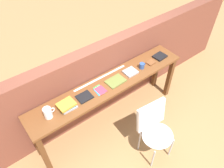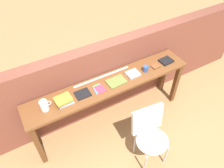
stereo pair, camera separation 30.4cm
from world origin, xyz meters
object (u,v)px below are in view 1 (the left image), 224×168
object	(u,v)px
chair_white_moulded	(155,128)
book_open_centre	(116,81)
magazine_cycling	(84,97)
book_repair_rightmost	(160,56)
book_stack_leftmost	(67,106)
mug	(142,66)
pitcher_white	(48,113)
leather_journal_brown	(151,63)
pamphlet_pile_colourful	(100,90)

from	to	relation	value
chair_white_moulded	book_open_centre	distance (m)	0.85
magazine_cycling	book_repair_rightmost	xyz separation A→B (m)	(1.43, -0.00, 0.01)
book_stack_leftmost	mug	bearing A→B (deg)	-0.46
chair_white_moulded	magazine_cycling	size ratio (longest dim) A/B	4.46
mug	book_stack_leftmost	bearing A→B (deg)	179.54
pitcher_white	leather_journal_brown	world-z (taller)	pitcher_white
pamphlet_pile_colourful	leather_journal_brown	world-z (taller)	leather_journal_brown
mug	leather_journal_brown	world-z (taller)	mug
pitcher_white	book_stack_leftmost	bearing A→B (deg)	-2.76
chair_white_moulded	book_repair_rightmost	size ratio (longest dim) A/B	4.46
pitcher_white	chair_white_moulded	bearing A→B (deg)	-34.97
book_repair_rightmost	mug	bearing A→B (deg)	178.98
pitcher_white	book_open_centre	bearing A→B (deg)	-0.59
pitcher_white	leather_journal_brown	xyz separation A→B (m)	(1.72, -0.02, -0.07)
magazine_cycling	book_open_centre	bearing A→B (deg)	-1.42
book_stack_leftmost	leather_journal_brown	xyz separation A→B (m)	(1.47, -0.01, -0.03)
magazine_cycling	mug	distance (m)	1.01
mug	leather_journal_brown	bearing A→B (deg)	-0.71
mug	book_repair_rightmost	size ratio (longest dim) A/B	0.55
magazine_cycling	leather_journal_brown	size ratio (longest dim) A/B	1.54
pamphlet_pile_colourful	mug	bearing A→B (deg)	-0.06
chair_white_moulded	mug	xyz separation A→B (m)	(0.41, 0.76, 0.40)
book_stack_leftmost	mug	world-z (taller)	mug
book_open_centre	book_repair_rightmost	size ratio (longest dim) A/B	1.36
book_repair_rightmost	chair_white_moulded	bearing A→B (deg)	-140.67
leather_journal_brown	book_repair_rightmost	world-z (taller)	book_repair_rightmost
pitcher_white	leather_journal_brown	bearing A→B (deg)	-0.82
pitcher_white	magazine_cycling	distance (m)	0.52
chair_white_moulded	book_repair_rightmost	world-z (taller)	book_repair_rightmost
leather_journal_brown	book_repair_rightmost	size ratio (longest dim) A/B	0.65
book_open_centre	magazine_cycling	bearing A→B (deg)	176.26
pamphlet_pile_colourful	book_repair_rightmost	size ratio (longest dim) A/B	0.93
pitcher_white	pamphlet_pile_colourful	world-z (taller)	pitcher_white
book_stack_leftmost	pamphlet_pile_colourful	bearing A→B (deg)	-1.08
book_stack_leftmost	book_open_centre	world-z (taller)	book_stack_leftmost
book_stack_leftmost	book_repair_rightmost	bearing A→B (deg)	0.35
pitcher_white	mug	distance (m)	1.53
chair_white_moulded	book_open_centre	bearing A→B (deg)	96.27
pamphlet_pile_colourful	book_open_centre	size ratio (longest dim) A/B	0.68
chair_white_moulded	pamphlet_pile_colourful	size ratio (longest dim) A/B	4.82
pitcher_white	book_open_centre	world-z (taller)	pitcher_white
magazine_cycling	pamphlet_pile_colourful	world-z (taller)	magazine_cycling
book_stack_leftmost	book_open_centre	distance (m)	0.78
book_repair_rightmost	pamphlet_pile_colourful	bearing A→B (deg)	177.09
chair_white_moulded	leather_journal_brown	distance (m)	1.03
magazine_cycling	pamphlet_pile_colourful	size ratio (longest dim) A/B	1.08
mug	pamphlet_pile_colourful	bearing A→B (deg)	179.94
pitcher_white	pamphlet_pile_colourful	xyz separation A→B (m)	(0.75, -0.02, -0.07)
book_stack_leftmost	book_repair_rightmost	size ratio (longest dim) A/B	1.15
pitcher_white	book_repair_rightmost	distance (m)	1.94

